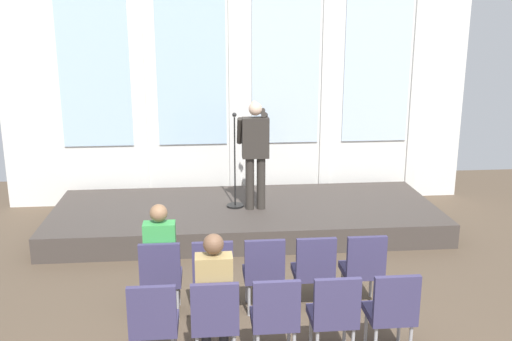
{
  "coord_description": "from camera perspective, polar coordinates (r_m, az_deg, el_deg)",
  "views": [
    {
      "loc": [
        -0.66,
        -4.58,
        3.34
      ],
      "look_at": [
        0.05,
        3.0,
        1.34
      ],
      "focal_mm": 40.35,
      "sensor_mm": 36.0,
      "label": 1
    }
  ],
  "objects": [
    {
      "name": "mic_stand",
      "position": [
        9.36,
        -2.09,
        -1.63
      ],
      "size": [
        0.28,
        0.28,
        1.55
      ],
      "color": "black",
      "rests_on": "stage_platform"
    },
    {
      "name": "chair_r0_c0",
      "position": [
        6.76,
        -9.4,
        -10.03
      ],
      "size": [
        0.46,
        0.44,
        0.94
      ],
      "color": "#99999E",
      "rests_on": "ground"
    },
    {
      "name": "speaker",
      "position": [
        9.09,
        -0.08,
        2.28
      ],
      "size": [
        0.52,
        0.69,
        1.73
      ],
      "color": "#332D28",
      "rests_on": "stage_platform"
    },
    {
      "name": "chair_r0_c2",
      "position": [
        6.77,
        0.77,
        -9.78
      ],
      "size": [
        0.46,
        0.44,
        0.94
      ],
      "color": "#99999E",
      "rests_on": "ground"
    },
    {
      "name": "chair_r1_c3",
      "position": [
        5.93,
        7.75,
        -13.68
      ],
      "size": [
        0.46,
        0.44,
        0.94
      ],
      "color": "#99999E",
      "rests_on": "ground"
    },
    {
      "name": "rear_partition",
      "position": [
        10.56,
        -1.46,
        8.31
      ],
      "size": [
        8.48,
        0.14,
        4.23
      ],
      "color": "silver",
      "rests_on": "ground"
    },
    {
      "name": "chair_r0_c1",
      "position": [
        6.74,
        -4.31,
        -9.94
      ],
      "size": [
        0.46,
        0.44,
        0.94
      ],
      "color": "#99999E",
      "rests_on": "ground"
    },
    {
      "name": "audience_r1_c1",
      "position": [
        5.76,
        -4.15,
        -11.93
      ],
      "size": [
        0.36,
        0.39,
        1.38
      ],
      "color": "#2D2D33",
      "rests_on": "ground"
    },
    {
      "name": "chair_r1_c0",
      "position": [
        5.82,
        -10.11,
        -14.37
      ],
      "size": [
        0.46,
        0.44,
        0.94
      ],
      "color": "#99999E",
      "rests_on": "ground"
    },
    {
      "name": "stage_platform",
      "position": [
        9.53,
        -1.05,
        -4.62
      ],
      "size": [
        6.25,
        2.42,
        0.37
      ],
      "primitive_type": "cube",
      "color": "#3F3833",
      "rests_on": "ground"
    },
    {
      "name": "chair_r1_c2",
      "position": [
        5.83,
        1.9,
        -14.05
      ],
      "size": [
        0.46,
        0.44,
        0.94
      ],
      "color": "#99999E",
      "rests_on": "ground"
    },
    {
      "name": "chair_r1_c1",
      "position": [
        5.79,
        -4.09,
        -14.28
      ],
      "size": [
        0.46,
        0.44,
        0.94
      ],
      "color": "#99999E",
      "rests_on": "ground"
    },
    {
      "name": "chair_r0_c4",
      "position": [
        6.98,
        10.59,
        -9.24
      ],
      "size": [
        0.46,
        0.44,
        0.94
      ],
      "color": "#99999E",
      "rests_on": "ground"
    },
    {
      "name": "chair_r1_c4",
      "position": [
        6.08,
        13.33,
        -13.2
      ],
      "size": [
        0.46,
        0.44,
        0.94
      ],
      "color": "#99999E",
      "rests_on": "ground"
    },
    {
      "name": "chair_r0_c3",
      "position": [
        6.85,
        5.76,
        -9.54
      ],
      "size": [
        0.46,
        0.44,
        0.94
      ],
      "color": "#99999E",
      "rests_on": "ground"
    },
    {
      "name": "audience_r0_c0",
      "position": [
        6.75,
        -9.43,
        -8.11
      ],
      "size": [
        0.36,
        0.39,
        1.35
      ],
      "color": "#2D2D33",
      "rests_on": "ground"
    }
  ]
}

